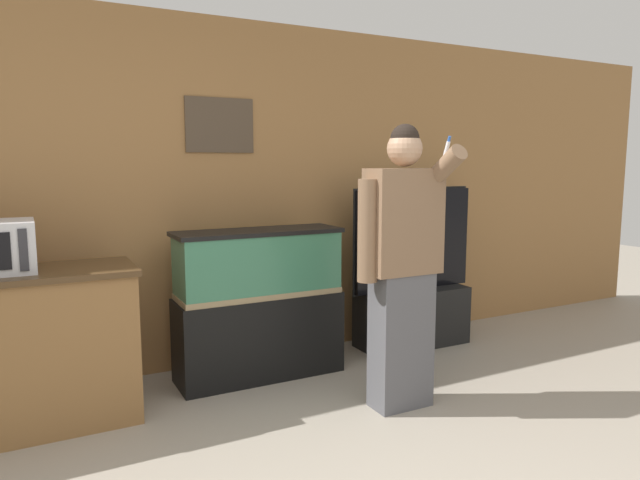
# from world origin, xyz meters

# --- Properties ---
(wall_back_paneled) EXTENTS (10.00, 0.08, 2.60)m
(wall_back_paneled) POSITION_xyz_m (-0.00, 2.65, 1.30)
(wall_back_paneled) COLOR olive
(wall_back_paneled) RESTS_ON ground_plane
(aquarium_on_stand) EXTENTS (1.19, 0.39, 1.08)m
(aquarium_on_stand) POSITION_xyz_m (0.40, 2.22, 0.54)
(aquarium_on_stand) COLOR black
(aquarium_on_stand) RESTS_ON ground_plane
(tv_on_stand) EXTENTS (1.15, 0.40, 1.34)m
(tv_on_stand) POSITION_xyz_m (1.82, 2.30, 0.40)
(tv_on_stand) COLOR black
(tv_on_stand) RESTS_ON ground_plane
(person_standing) EXTENTS (0.56, 0.42, 1.78)m
(person_standing) POSITION_xyz_m (0.99, 1.32, 0.93)
(person_standing) COLOR #515156
(person_standing) RESTS_ON ground_plane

